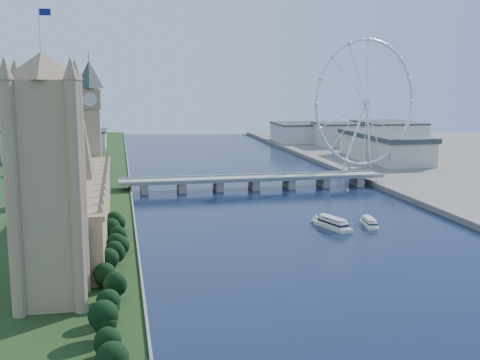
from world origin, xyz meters
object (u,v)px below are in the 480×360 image
object	(u,v)px
victoria_tower	(47,173)
tour_boat_far	(369,226)
tour_boat_near	(333,228)
london_eye	(366,103)

from	to	relation	value
victoria_tower	tour_boat_far	bearing A→B (deg)	30.80
victoria_tower	tour_boat_near	world-z (taller)	victoria_tower
london_eye	tour_boat_far	size ratio (longest dim) A/B	4.91
tour_boat_near	tour_boat_far	bearing A→B (deg)	-14.17
victoria_tower	london_eye	distance (m)	393.99
london_eye	victoria_tower	bearing A→B (deg)	-130.35
tour_boat_near	tour_boat_far	world-z (taller)	tour_boat_near
london_eye	tour_boat_near	bearing A→B (deg)	-117.63
victoria_tower	tour_boat_near	distance (m)	192.35
london_eye	tour_boat_far	distance (m)	220.74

